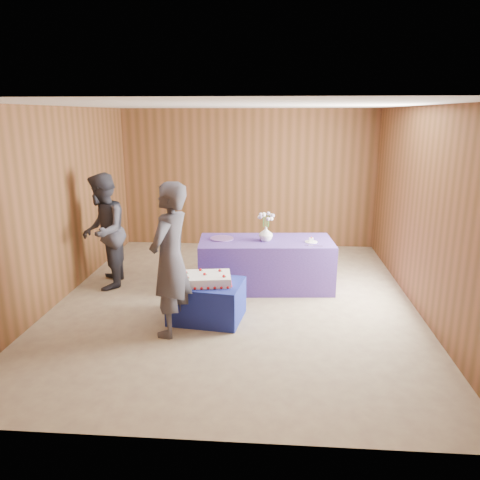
# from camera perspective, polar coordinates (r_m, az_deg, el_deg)

# --- Properties ---
(ground) EXTENTS (6.00, 6.00, 0.00)m
(ground) POSITION_cam_1_polar(r_m,az_deg,el_deg) (6.77, -0.56, -7.36)
(ground) COLOR #9A8D6A
(ground) RESTS_ON ground
(room_shell) EXTENTS (5.04, 6.04, 2.72)m
(room_shell) POSITION_cam_1_polar(r_m,az_deg,el_deg) (6.31, -0.60, 7.96)
(room_shell) COLOR brown
(room_shell) RESTS_ON ground
(cake_table) EXTENTS (0.99, 0.82, 0.50)m
(cake_table) POSITION_cam_1_polar(r_m,az_deg,el_deg) (6.12, -4.07, -7.39)
(cake_table) COLOR navy
(cake_table) RESTS_ON ground
(serving_table) EXTENTS (2.07, 1.06, 0.75)m
(serving_table) POSITION_cam_1_polar(r_m,az_deg,el_deg) (7.16, 3.15, -2.92)
(serving_table) COLOR #533799
(serving_table) RESTS_ON ground
(sheet_cake) EXTENTS (0.74, 0.56, 0.16)m
(sheet_cake) POSITION_cam_1_polar(r_m,az_deg,el_deg) (5.98, -4.33, -4.76)
(sheet_cake) COLOR white
(sheet_cake) RESTS_ON cake_table
(vase) EXTENTS (0.26, 0.26, 0.22)m
(vase) POSITION_cam_1_polar(r_m,az_deg,el_deg) (6.99, 3.16, 0.76)
(vase) COLOR white
(vase) RESTS_ON serving_table
(flower_spray) EXTENTS (0.25, 0.24, 0.19)m
(flower_spray) POSITION_cam_1_polar(r_m,az_deg,el_deg) (6.93, 3.19, 2.93)
(flower_spray) COLOR #306F2C
(flower_spray) RESTS_ON vase
(platter) EXTENTS (0.43, 0.43, 0.02)m
(platter) POSITION_cam_1_polar(r_m,az_deg,el_deg) (7.11, -2.23, 0.18)
(platter) COLOR #714C99
(platter) RESTS_ON serving_table
(plate) EXTENTS (0.21, 0.21, 0.01)m
(plate) POSITION_cam_1_polar(r_m,az_deg,el_deg) (7.01, 8.66, -0.22)
(plate) COLOR white
(plate) RESTS_ON serving_table
(cake_slice) EXTENTS (0.06, 0.06, 0.08)m
(cake_slice) POSITION_cam_1_polar(r_m,az_deg,el_deg) (7.00, 8.68, 0.05)
(cake_slice) COLOR white
(cake_slice) RESTS_ON plate
(knife) EXTENTS (0.26, 0.07, 0.00)m
(knife) POSITION_cam_1_polar(r_m,az_deg,el_deg) (6.82, 8.95, -0.69)
(knife) COLOR #BCBCC1
(knife) RESTS_ON serving_table
(guest_left) EXTENTS (0.62, 0.77, 1.86)m
(guest_left) POSITION_cam_1_polar(r_m,az_deg,el_deg) (5.56, -8.50, -2.42)
(guest_left) COLOR #3B3944
(guest_left) RESTS_ON ground
(guest_right) EXTENTS (0.83, 0.97, 1.75)m
(guest_right) POSITION_cam_1_polar(r_m,az_deg,el_deg) (7.34, -16.31, 1.01)
(guest_right) COLOR #32323C
(guest_right) RESTS_ON ground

